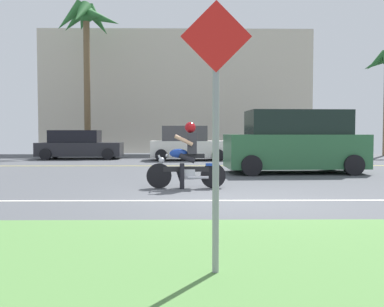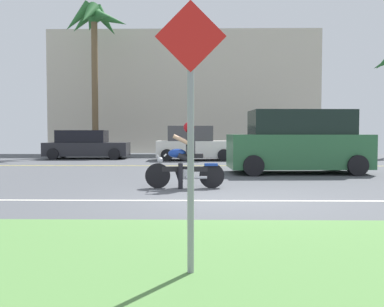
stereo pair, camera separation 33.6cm
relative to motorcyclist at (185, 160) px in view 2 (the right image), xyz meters
name	(u,v)px [view 2 (the right image)]	position (x,y,z in m)	size (l,w,h in m)	color
ground	(223,183)	(0.94, 1.21, -0.68)	(56.00, 30.00, 0.04)	#4C4F54
grass_median	(261,262)	(0.94, -5.89, -0.63)	(56.00, 3.80, 0.06)	#548442
lane_line_near	(231,201)	(0.94, -1.88, -0.66)	(50.40, 0.12, 0.01)	silver
lane_line_far	(215,166)	(0.94, 6.88, -0.66)	(50.40, 0.12, 0.01)	yellow
motorcyclist	(185,160)	(0.00, 0.00, 0.00)	(1.87, 0.61, 1.57)	black
suv_nearby	(298,143)	(3.55, 3.86, 0.32)	(4.67, 2.29, 2.04)	#2D663D
parked_car_0	(86,145)	(-5.44, 11.52, 0.02)	(4.19, 2.02, 1.44)	#232328
parked_car_1	(193,144)	(0.03, 10.56, 0.10)	(3.71, 2.04, 1.64)	white
parked_car_2	(296,145)	(5.31, 12.12, 0.01)	(4.56, 2.05, 1.43)	#8C939E
palm_tree_1	(94,26)	(-5.74, 14.75, 6.78)	(3.83, 3.87, 8.85)	brown
street_sign	(191,111)	(0.25, -6.31, 0.84)	(0.62, 0.06, 2.46)	gray
building_far	(185,94)	(-0.69, 19.21, 3.29)	(17.48, 4.00, 7.90)	beige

